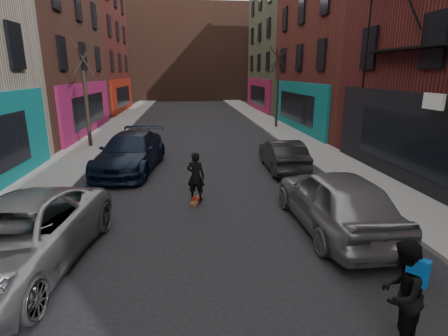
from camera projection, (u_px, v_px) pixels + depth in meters
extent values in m
cube|color=gray|center=(124.00, 120.00, 31.48)|extent=(2.50, 84.00, 0.13)
cube|color=gray|center=(260.00, 118.00, 32.81)|extent=(2.50, 84.00, 0.13)
cube|color=#47281E|center=(188.00, 54.00, 55.23)|extent=(40.00, 10.00, 14.00)
imported|color=gray|center=(16.00, 239.00, 7.41)|extent=(3.20, 5.82, 1.54)
imported|color=black|center=(130.00, 152.00, 15.25)|extent=(2.99, 5.84, 1.62)
imported|color=gray|center=(335.00, 200.00, 9.43)|extent=(2.10, 5.05, 1.71)
imported|color=black|center=(283.00, 155.00, 15.34)|extent=(1.54, 4.13, 1.35)
cube|color=brown|center=(196.00, 201.00, 11.61)|extent=(0.45, 0.83, 0.10)
imported|color=black|center=(196.00, 176.00, 11.38)|extent=(0.68, 0.54, 1.61)
imported|color=black|center=(401.00, 294.00, 5.39)|extent=(1.08, 1.05, 1.76)
cube|color=#0B4DA1|center=(418.00, 271.00, 5.14)|extent=(0.30, 0.32, 0.42)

